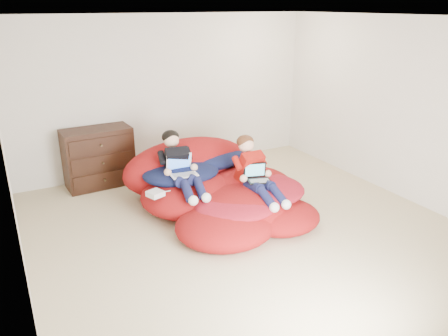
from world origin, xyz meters
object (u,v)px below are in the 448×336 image
younger_boy (255,169)px  laptop_white (182,169)px  older_boy (179,163)px  dresser (99,157)px  beanbag_pile (219,190)px  laptop_black (257,176)px

younger_boy → laptop_white: size_ratio=2.87×
laptop_white → older_boy: bearing=90.0°
dresser → beanbag_pile: 2.01m
dresser → laptop_white: bearing=-63.3°
younger_boy → laptop_black: bearing=-90.0°
dresser → younger_boy: younger_boy is taller
younger_boy → laptop_black: younger_boy is taller
beanbag_pile → laptop_white: (-0.50, 0.10, 0.36)m
laptop_white → laptop_black: 0.98m
beanbag_pile → older_boy: size_ratio=2.22×
older_boy → laptop_black: size_ratio=3.20×
laptop_black → older_boy: bearing=143.9°
beanbag_pile → younger_boy: bearing=-48.7°
beanbag_pile → younger_boy: size_ratio=2.34×
beanbag_pile → younger_boy: younger_boy is taller
older_boy → laptop_black: (0.82, -0.60, -0.12)m
laptop_white → dresser: bearing=116.7°
older_boy → younger_boy: size_ratio=1.05×
dresser → younger_boy: bearing=-51.2°
older_boy → laptop_white: older_boy is taller
dresser → beanbag_pile: bearing=-51.8°
beanbag_pile → older_boy: bearing=161.5°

